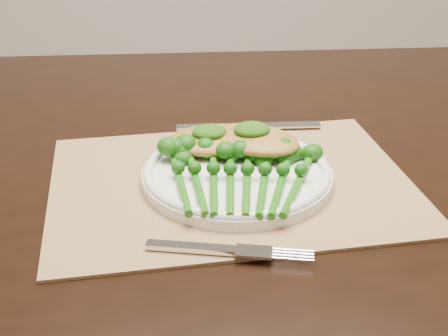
{
  "coord_description": "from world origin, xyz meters",
  "views": [
    {
      "loc": [
        -0.06,
        -0.91,
        1.13
      ],
      "look_at": [
        -0.0,
        -0.24,
        0.78
      ],
      "focal_mm": 50.0,
      "sensor_mm": 36.0,
      "label": 1
    }
  ],
  "objects": [
    {
      "name": "knife",
      "position": [
        0.03,
        -0.07,
        0.76
      ],
      "size": [
        0.22,
        0.02,
        0.01
      ],
      "rotation": [
        0.0,
        0.0,
        -0.02
      ],
      "color": "silver",
      "rests_on": "placemat"
    },
    {
      "name": "pesto_dollop_left",
      "position": [
        -0.01,
        -0.16,
        0.8
      ],
      "size": [
        0.05,
        0.04,
        0.02
      ],
      "primitive_type": "ellipsoid",
      "color": "#183F09",
      "rests_on": "chicken_fillet_left"
    },
    {
      "name": "placemat",
      "position": [
        0.01,
        -0.23,
        0.75
      ],
      "size": [
        0.48,
        0.37,
        0.0
      ],
      "primitive_type": "cube",
      "rotation": [
        0.0,
        0.0,
        0.09
      ],
      "color": "#99764E",
      "rests_on": "dining_table"
    },
    {
      "name": "broccolini_bundle",
      "position": [
        0.01,
        -0.27,
        0.77
      ],
      "size": [
        0.19,
        0.2,
        0.04
      ],
      "rotation": [
        0.0,
        0.0,
        -0.13
      ],
      "color": "#1B620D",
      "rests_on": "dinner_plate"
    },
    {
      "name": "fork",
      "position": [
        0.0,
        -0.38,
        0.76
      ],
      "size": [
        0.18,
        0.05,
        0.01
      ],
      "rotation": [
        0.0,
        0.0,
        -0.21
      ],
      "color": "silver",
      "rests_on": "placemat"
    },
    {
      "name": "chicken_fillet_left",
      "position": [
        -0.01,
        -0.16,
        0.78
      ],
      "size": [
        0.13,
        0.1,
        0.03
      ],
      "primitive_type": "ellipsoid",
      "rotation": [
        0.0,
        0.0,
        0.08
      ],
      "color": "#AE7E32",
      "rests_on": "dinner_plate"
    },
    {
      "name": "pesto_dollop_right",
      "position": [
        0.04,
        -0.17,
        0.8
      ],
      "size": [
        0.05,
        0.04,
        0.02
      ],
      "primitive_type": "ellipsoid",
      "color": "#183F09",
      "rests_on": "chicken_fillet_right"
    },
    {
      "name": "dinner_plate",
      "position": [
        0.02,
        -0.22,
        0.76
      ],
      "size": [
        0.24,
        0.24,
        0.02
      ],
      "color": "white",
      "rests_on": "placemat"
    },
    {
      "name": "chicken_fillet_right",
      "position": [
        0.05,
        -0.17,
        0.79
      ],
      "size": [
        0.15,
        0.14,
        0.02
      ],
      "primitive_type": "ellipsoid",
      "rotation": [
        0.0,
        0.0,
        -0.57
      ],
      "color": "#AE7E32",
      "rests_on": "dinner_plate"
    }
  ]
}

